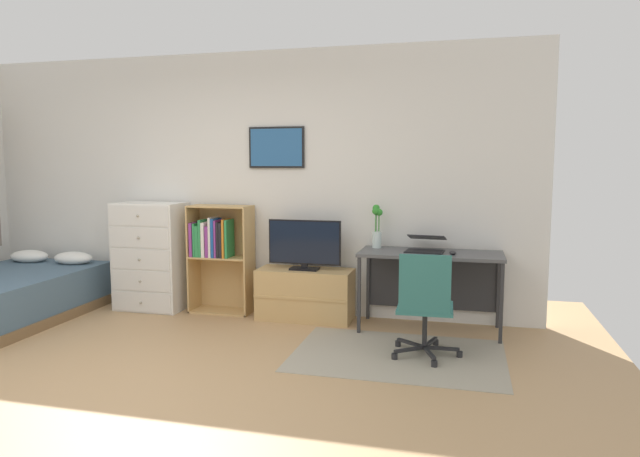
% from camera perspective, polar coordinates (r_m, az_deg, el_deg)
% --- Properties ---
extents(ground_plane, '(7.20, 7.20, 0.00)m').
position_cam_1_polar(ground_plane, '(4.19, -20.68, -15.63)').
color(ground_plane, tan).
extents(wall_back_with_posters, '(6.12, 0.09, 2.70)m').
position_cam_1_polar(wall_back_with_posters, '(6.03, -7.79, 4.59)').
color(wall_back_with_posters, silver).
rests_on(wall_back_with_posters, ground_plane).
extents(area_rug, '(1.70, 1.20, 0.01)m').
position_cam_1_polar(area_rug, '(4.75, 7.88, -12.55)').
color(area_rug, '#9E937F').
rests_on(area_rug, ground_plane).
extents(bed, '(1.34, 2.02, 0.59)m').
position_cam_1_polar(bed, '(6.47, -29.36, -6.04)').
color(bed, brown).
rests_on(bed, ground_plane).
extents(dresser, '(0.72, 0.46, 1.14)m').
position_cam_1_polar(dresser, '(6.29, -16.72, -2.69)').
color(dresser, white).
rests_on(dresser, ground_plane).
extents(bookshelf, '(0.65, 0.30, 1.12)m').
position_cam_1_polar(bookshelf, '(5.98, -10.34, -2.07)').
color(bookshelf, tan).
rests_on(bookshelf, ground_plane).
extents(tv_stand, '(0.95, 0.41, 0.51)m').
position_cam_1_polar(tv_stand, '(5.68, -1.50, -6.66)').
color(tv_stand, tan).
rests_on(tv_stand, ground_plane).
extents(television, '(0.74, 0.16, 0.50)m').
position_cam_1_polar(television, '(5.57, -1.58, -1.71)').
color(television, black).
rests_on(television, tv_stand).
extents(desk, '(1.31, 0.56, 0.74)m').
position_cam_1_polar(desk, '(5.41, 11.14, -3.70)').
color(desk, '#4C4C4F').
rests_on(desk, ground_plane).
extents(office_chair, '(0.56, 0.58, 0.86)m').
position_cam_1_polar(office_chair, '(4.58, 10.55, -7.39)').
color(office_chair, '#232326').
rests_on(office_chair, ground_plane).
extents(laptop, '(0.38, 0.40, 0.15)m').
position_cam_1_polar(laptop, '(5.37, 10.64, -1.62)').
color(laptop, black).
rests_on(laptop, desk).
extents(computer_mouse, '(0.06, 0.10, 0.03)m').
position_cam_1_polar(computer_mouse, '(5.22, 13.27, -2.39)').
color(computer_mouse, '#262628').
rests_on(computer_mouse, desk).
extents(bamboo_vase, '(0.10, 0.10, 0.42)m').
position_cam_1_polar(bamboo_vase, '(5.49, 5.77, 0.18)').
color(bamboo_vase, silver).
rests_on(bamboo_vase, desk).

